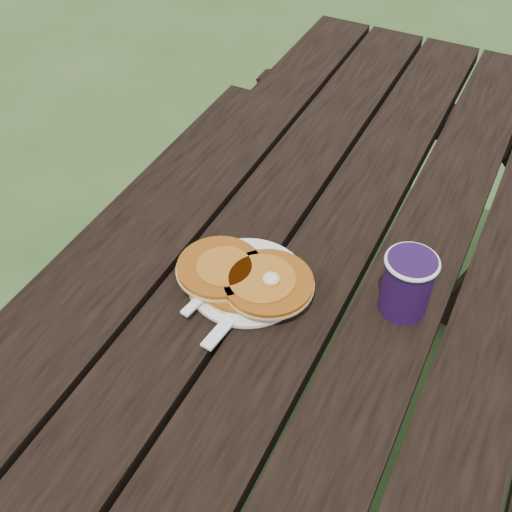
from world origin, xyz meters
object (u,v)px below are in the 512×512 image
at_px(coffee_cup, 408,281).
at_px(plate, 247,282).
at_px(pancake_stack, 245,277).
at_px(picnic_table, 312,379).

bearing_deg(coffee_cup, plate, -164.95).
relative_size(plate, coffee_cup, 1.79).
height_order(pancake_stack, coffee_cup, coffee_cup).
xyz_separation_m(picnic_table, plate, (-0.09, -0.12, 0.39)).
distance_m(picnic_table, plate, 0.42).
distance_m(plate, pancake_stack, 0.02).
height_order(picnic_table, plate, plate).
relative_size(picnic_table, coffee_cup, 16.39).
bearing_deg(picnic_table, pancake_stack, -125.06).
height_order(picnic_table, coffee_cup, coffee_cup).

